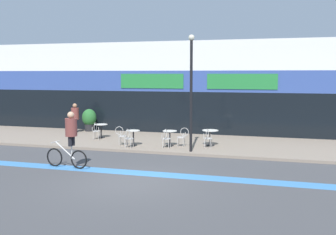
{
  "coord_description": "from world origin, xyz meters",
  "views": [
    {
      "loc": [
        4.58,
        -11.79,
        3.53
      ],
      "look_at": [
        -0.5,
        6.1,
        1.46
      ],
      "focal_mm": 42.0,
      "sensor_mm": 36.0,
      "label": 1
    }
  ],
  "objects_px": {
    "pedestrian_near_end": "(75,115)",
    "cafe_chair_1_near": "(129,137)",
    "lamp_post": "(191,85)",
    "cafe_chair_0_near": "(96,130)",
    "bistro_table_3": "(210,134)",
    "bistro_table_2": "(170,135)",
    "cafe_chair_3_near": "(208,137)",
    "cafe_chair_2_near": "(166,137)",
    "cafe_chair_2_side": "(183,136)",
    "cafe_chair_1_side": "(121,134)",
    "cyclist_0": "(70,136)",
    "planter_pot": "(89,119)",
    "bistro_table_0": "(101,128)",
    "bistro_table_1": "(133,135)"
  },
  "relations": [
    {
      "from": "bistro_table_3",
      "to": "lamp_post",
      "type": "distance_m",
      "value": 2.98
    },
    {
      "from": "lamp_post",
      "to": "bistro_table_3",
      "type": "bearing_deg",
      "value": 70.85
    },
    {
      "from": "cafe_chair_2_near",
      "to": "pedestrian_near_end",
      "type": "relative_size",
      "value": 0.53
    },
    {
      "from": "lamp_post",
      "to": "cafe_chair_0_near",
      "type": "bearing_deg",
      "value": 162.25
    },
    {
      "from": "bistro_table_1",
      "to": "pedestrian_near_end",
      "type": "distance_m",
      "value": 5.67
    },
    {
      "from": "bistro_table_0",
      "to": "cyclist_0",
      "type": "bearing_deg",
      "value": -74.96
    },
    {
      "from": "bistro_table_2",
      "to": "cyclist_0",
      "type": "distance_m",
      "value": 5.47
    },
    {
      "from": "lamp_post",
      "to": "cyclist_0",
      "type": "distance_m",
      "value": 5.65
    },
    {
      "from": "cafe_chair_0_near",
      "to": "cafe_chair_1_side",
      "type": "bearing_deg",
      "value": -126.97
    },
    {
      "from": "planter_pot",
      "to": "lamp_post",
      "type": "distance_m",
      "value": 8.77
    },
    {
      "from": "bistro_table_2",
      "to": "bistro_table_3",
      "type": "relative_size",
      "value": 0.94
    },
    {
      "from": "cafe_chair_1_near",
      "to": "bistro_table_3",
      "type": "bearing_deg",
      "value": -63.05
    },
    {
      "from": "cafe_chair_3_near",
      "to": "cyclist_0",
      "type": "relative_size",
      "value": 0.42
    },
    {
      "from": "bistro_table_0",
      "to": "cyclist_0",
      "type": "xyz_separation_m",
      "value": [
        1.64,
        -6.12,
        0.58
      ]
    },
    {
      "from": "pedestrian_near_end",
      "to": "cafe_chair_1_near",
      "type": "bearing_deg",
      "value": -39.4
    },
    {
      "from": "bistro_table_2",
      "to": "cafe_chair_3_near",
      "type": "bearing_deg",
      "value": -0.63
    },
    {
      "from": "bistro_table_3",
      "to": "cafe_chair_1_near",
      "type": "bearing_deg",
      "value": -154.9
    },
    {
      "from": "bistro_table_0",
      "to": "cafe_chair_0_near",
      "type": "xyz_separation_m",
      "value": [
        0.01,
        -0.63,
        -0.01
      ]
    },
    {
      "from": "bistro_table_2",
      "to": "cafe_chair_2_near",
      "type": "relative_size",
      "value": 0.81
    },
    {
      "from": "cafe_chair_1_near",
      "to": "bistro_table_0",
      "type": "bearing_deg",
      "value": 48.57
    },
    {
      "from": "cafe_chair_0_near",
      "to": "bistro_table_1",
      "type": "bearing_deg",
      "value": -120.13
    },
    {
      "from": "bistro_table_3",
      "to": "cyclist_0",
      "type": "height_order",
      "value": "cyclist_0"
    },
    {
      "from": "bistro_table_2",
      "to": "bistro_table_1",
      "type": "bearing_deg",
      "value": -166.02
    },
    {
      "from": "cafe_chair_1_side",
      "to": "planter_pot",
      "type": "relative_size",
      "value": 0.68
    },
    {
      "from": "cafe_chair_1_near",
      "to": "cafe_chair_1_side",
      "type": "distance_m",
      "value": 0.88
    },
    {
      "from": "bistro_table_2",
      "to": "pedestrian_near_end",
      "type": "relative_size",
      "value": 0.43
    },
    {
      "from": "cafe_chair_2_side",
      "to": "bistro_table_3",
      "type": "bearing_deg",
      "value": -153.07
    },
    {
      "from": "bistro_table_0",
      "to": "cyclist_0",
      "type": "distance_m",
      "value": 6.36
    },
    {
      "from": "cyclist_0",
      "to": "bistro_table_2",
      "type": "bearing_deg",
      "value": -112.19
    },
    {
      "from": "bistro_table_3",
      "to": "cafe_chair_0_near",
      "type": "relative_size",
      "value": 0.86
    },
    {
      "from": "pedestrian_near_end",
      "to": "lamp_post",
      "type": "bearing_deg",
      "value": -27.35
    },
    {
      "from": "cafe_chair_0_near",
      "to": "cyclist_0",
      "type": "relative_size",
      "value": 0.42
    },
    {
      "from": "cafe_chair_0_near",
      "to": "cafe_chair_2_side",
      "type": "height_order",
      "value": "same"
    },
    {
      "from": "bistro_table_2",
      "to": "cafe_chair_2_near",
      "type": "distance_m",
      "value": 0.63
    },
    {
      "from": "bistro_table_3",
      "to": "cafe_chair_1_near",
      "type": "xyz_separation_m",
      "value": [
        -3.52,
        -1.65,
        -0.02
      ]
    },
    {
      "from": "cafe_chair_1_near",
      "to": "cafe_chair_1_side",
      "type": "height_order",
      "value": "same"
    },
    {
      "from": "bistro_table_1",
      "to": "cafe_chair_3_near",
      "type": "distance_m",
      "value": 3.54
    },
    {
      "from": "cafe_chair_2_near",
      "to": "planter_pot",
      "type": "relative_size",
      "value": 0.68
    },
    {
      "from": "cafe_chair_3_near",
      "to": "bistro_table_0",
      "type": "bearing_deg",
      "value": 82.7
    },
    {
      "from": "cafe_chair_1_side",
      "to": "pedestrian_near_end",
      "type": "relative_size",
      "value": 0.53
    },
    {
      "from": "bistro_table_1",
      "to": "cafe_chair_1_side",
      "type": "height_order",
      "value": "cafe_chair_1_side"
    },
    {
      "from": "planter_pot",
      "to": "cyclist_0",
      "type": "height_order",
      "value": "cyclist_0"
    },
    {
      "from": "cafe_chair_2_near",
      "to": "planter_pot",
      "type": "bearing_deg",
      "value": 58.4
    },
    {
      "from": "bistro_table_0",
      "to": "cafe_chair_3_near",
      "type": "xyz_separation_m",
      "value": [
        6.02,
        -1.33,
        -0.01
      ]
    },
    {
      "from": "bistro_table_3",
      "to": "planter_pot",
      "type": "distance_m",
      "value": 8.29
    },
    {
      "from": "cafe_chair_1_near",
      "to": "pedestrian_near_end",
      "type": "xyz_separation_m",
      "value": [
        -4.77,
        3.65,
        0.5
      ]
    },
    {
      "from": "bistro_table_1",
      "to": "cafe_chair_1_side",
      "type": "bearing_deg",
      "value": -179.43
    },
    {
      "from": "cafe_chair_0_near",
      "to": "cafe_chair_2_side",
      "type": "xyz_separation_m",
      "value": [
        4.81,
        -0.68,
        0.0
      ]
    },
    {
      "from": "bistro_table_0",
      "to": "lamp_post",
      "type": "height_order",
      "value": "lamp_post"
    },
    {
      "from": "cafe_chair_3_near",
      "to": "cafe_chair_2_side",
      "type": "bearing_deg",
      "value": 94.22
    }
  ]
}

